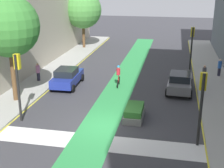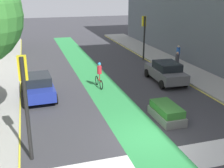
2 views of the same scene
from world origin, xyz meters
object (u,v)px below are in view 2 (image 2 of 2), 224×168
at_px(traffic_signal_near_left, 25,89).
at_px(cyclist_in_lane, 99,74).
at_px(traffic_signal_far_right, 144,30).
at_px(pedestrian_sidewalk_right_a, 177,61).
at_px(car_grey_right_far, 166,72).
at_px(median_planter, 167,113).
at_px(car_blue_left_far, 38,86).
at_px(pedestrian_sidewalk_right_b, 178,54).

distance_m(traffic_signal_near_left, cyclist_in_lane, 9.47).
xyz_separation_m(traffic_signal_far_right, cyclist_in_lane, (-6.16, -6.67, -2.00)).
bearing_deg(pedestrian_sidewalk_right_a, traffic_signal_near_left, -141.70).
relative_size(traffic_signal_near_left, car_grey_right_far, 1.02).
distance_m(car_grey_right_far, cyclist_in_lane, 5.11).
bearing_deg(car_grey_right_far, median_planter, -116.42).
xyz_separation_m(traffic_signal_near_left, car_blue_left_far, (0.66, 7.01, -2.26)).
xyz_separation_m(car_blue_left_far, pedestrian_sidewalk_right_b, (12.99, 5.18, 0.16)).
xyz_separation_m(traffic_signal_far_right, pedestrian_sidewalk_right_a, (0.96, -4.95, -1.99)).
relative_size(traffic_signal_near_left, pedestrian_sidewalk_right_b, 2.74).
distance_m(pedestrian_sidewalk_right_a, median_planter, 9.31).
distance_m(traffic_signal_far_right, pedestrian_sidewalk_right_a, 5.42).
height_order(traffic_signal_far_right, pedestrian_sidewalk_right_b, traffic_signal_far_right).
bearing_deg(median_planter, pedestrian_sidewalk_right_a, 57.78).
bearing_deg(car_blue_left_far, cyclist_in_lane, 10.53).
xyz_separation_m(car_grey_right_far, pedestrian_sidewalk_right_b, (3.61, 4.63, 0.16)).
xyz_separation_m(traffic_signal_near_left, car_grey_right_far, (10.04, 7.57, -2.26)).
height_order(traffic_signal_far_right, cyclist_in_lane, traffic_signal_far_right).
height_order(car_blue_left_far, pedestrian_sidewalk_right_b, pedestrian_sidewalk_right_b).
xyz_separation_m(pedestrian_sidewalk_right_a, median_planter, (-4.96, -7.86, -0.58)).
xyz_separation_m(car_blue_left_far, pedestrian_sidewalk_right_a, (11.41, 2.52, 0.18)).
xyz_separation_m(car_grey_right_far, pedestrian_sidewalk_right_a, (2.03, 1.97, 0.18)).
bearing_deg(traffic_signal_far_right, car_blue_left_far, -144.42).
distance_m(traffic_signal_near_left, pedestrian_sidewalk_right_a, 15.52).
relative_size(car_grey_right_far, cyclist_in_lane, 2.30).
height_order(car_grey_right_far, pedestrian_sidewalk_right_b, pedestrian_sidewalk_right_b).
bearing_deg(median_planter, pedestrian_sidewalk_right_b, 58.14).
bearing_deg(traffic_signal_far_right, pedestrian_sidewalk_right_a, -78.97).
bearing_deg(traffic_signal_near_left, cyclist_in_lane, 57.67).
bearing_deg(cyclist_in_lane, car_grey_right_far, -2.71).
distance_m(car_blue_left_far, pedestrian_sidewalk_right_a, 11.68).
relative_size(traffic_signal_near_left, median_planter, 1.86).
height_order(traffic_signal_near_left, car_blue_left_far, traffic_signal_near_left).
distance_m(car_grey_right_far, pedestrian_sidewalk_right_b, 5.87).
relative_size(traffic_signal_near_left, pedestrian_sidewalk_right_a, 2.67).
bearing_deg(car_blue_left_far, median_planter, -39.61).
distance_m(cyclist_in_lane, pedestrian_sidewalk_right_b, 9.75).
distance_m(cyclist_in_lane, pedestrian_sidewalk_right_a, 7.34).
bearing_deg(pedestrian_sidewalk_right_a, cyclist_in_lane, -166.39).
relative_size(car_grey_right_far, pedestrian_sidewalk_right_a, 2.62).
xyz_separation_m(cyclist_in_lane, pedestrian_sidewalk_right_a, (7.13, 1.73, 0.01)).
distance_m(car_blue_left_far, cyclist_in_lane, 4.36).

